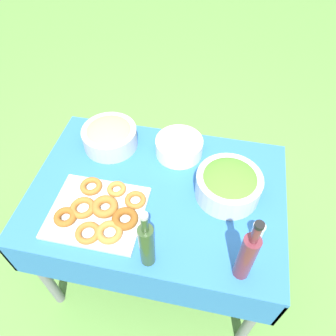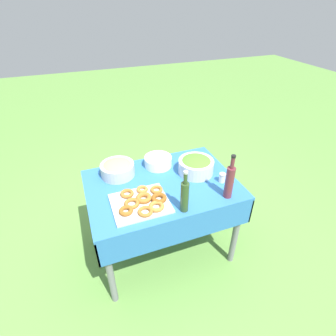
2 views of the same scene
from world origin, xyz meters
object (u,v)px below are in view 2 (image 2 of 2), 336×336
(salad_bowl, at_px, (196,165))
(olive_oil_bottle, at_px, (185,196))
(pasta_bowl, at_px, (117,168))
(donut_platter, at_px, (142,202))
(plate_stack, at_px, (158,161))
(wine_bottle, at_px, (230,181))

(salad_bowl, xyz_separation_m, olive_oil_bottle, (-0.27, -0.38, 0.05))
(pasta_bowl, height_order, olive_oil_bottle, olive_oil_bottle)
(donut_platter, height_order, plate_stack, plate_stack)
(pasta_bowl, height_order, wine_bottle, wine_bottle)
(donut_platter, bearing_deg, salad_bowl, 22.93)
(olive_oil_bottle, bearing_deg, pasta_bowl, 120.60)
(donut_platter, relative_size, wine_bottle, 1.16)
(olive_oil_bottle, bearing_deg, plate_stack, 88.78)
(wine_bottle, bearing_deg, donut_platter, 167.18)
(salad_bowl, relative_size, donut_platter, 0.70)
(donut_platter, bearing_deg, wine_bottle, -12.82)
(olive_oil_bottle, distance_m, wine_bottle, 0.35)
(donut_platter, relative_size, olive_oil_bottle, 1.27)
(plate_stack, relative_size, olive_oil_bottle, 0.72)
(donut_platter, xyz_separation_m, olive_oil_bottle, (0.25, -0.16, 0.11))
(pasta_bowl, relative_size, olive_oil_bottle, 0.84)
(salad_bowl, xyz_separation_m, pasta_bowl, (-0.60, 0.19, -0.01))
(pasta_bowl, height_order, plate_stack, pasta_bowl)
(plate_stack, bearing_deg, pasta_bowl, -177.57)
(pasta_bowl, relative_size, donut_platter, 0.67)
(salad_bowl, relative_size, wine_bottle, 0.82)
(salad_bowl, distance_m, pasta_bowl, 0.63)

